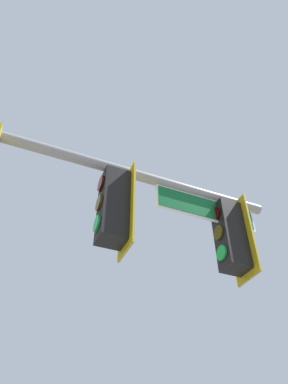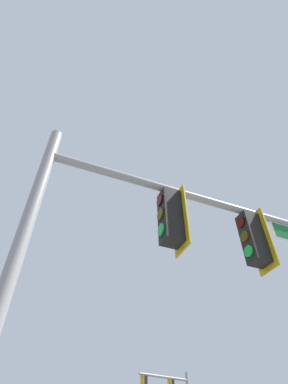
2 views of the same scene
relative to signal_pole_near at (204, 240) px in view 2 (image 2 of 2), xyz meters
The scene contains 1 object.
signal_pole_near is the anchor object (origin of this frame).
Camera 2 is at (-5.67, -12.71, 1.44)m, focal length 28.00 mm.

